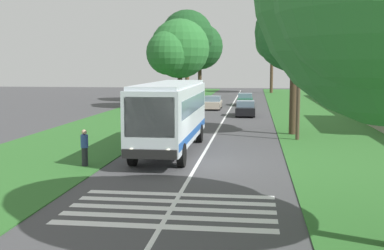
# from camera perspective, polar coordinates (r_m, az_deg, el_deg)

# --- Properties ---
(ground) EXTENTS (160.00, 160.00, 0.00)m
(ground) POSITION_cam_1_polar(r_m,az_deg,el_deg) (23.25, 0.62, -4.59)
(ground) COLOR #424244
(grass_verge_left) EXTENTS (120.00, 8.00, 0.04)m
(grass_verge_left) POSITION_cam_1_polar(r_m,az_deg,el_deg) (39.43, -8.71, 0.11)
(grass_verge_left) COLOR #2D6628
(grass_verge_left) RESTS_ON ground
(grass_verge_right) EXTENTS (120.00, 8.00, 0.04)m
(grass_verge_right) POSITION_cam_1_polar(r_m,az_deg,el_deg) (38.31, 15.59, -0.26)
(grass_verge_right) COLOR #2D6628
(grass_verge_right) RESTS_ON ground
(centre_line) EXTENTS (110.00, 0.16, 0.01)m
(centre_line) POSITION_cam_1_polar(r_m,az_deg,el_deg) (38.01, 3.27, -0.10)
(centre_line) COLOR silver
(centre_line) RESTS_ON ground
(coach_bus) EXTENTS (11.16, 2.62, 3.73)m
(coach_bus) POSITION_cam_1_polar(r_m,az_deg,el_deg) (26.38, -2.43, 1.49)
(coach_bus) COLOR silver
(coach_bus) RESTS_ON ground
(zebra_crossing) EXTENTS (4.05, 6.80, 0.01)m
(zebra_crossing) POSITION_cam_1_polar(r_m,az_deg,el_deg) (16.23, -2.43, -9.69)
(zebra_crossing) COLOR silver
(zebra_crossing) RESTS_ON ground
(trailing_car_0) EXTENTS (4.30, 1.78, 1.43)m
(trailing_car_0) POSITION_cam_1_polar(r_m,az_deg,el_deg) (45.70, 6.24, 1.89)
(trailing_car_0) COLOR black
(trailing_car_0) RESTS_ON ground
(trailing_car_1) EXTENTS (4.30, 1.78, 1.43)m
(trailing_car_1) POSITION_cam_1_polar(r_m,az_deg,el_deg) (52.49, 2.42, 2.57)
(trailing_car_1) COLOR #B7A893
(trailing_car_1) RESTS_ON ground
(trailing_car_2) EXTENTS (4.30, 1.78, 1.43)m
(trailing_car_2) POSITION_cam_1_polar(r_m,az_deg,el_deg) (58.08, 6.20, 2.95)
(trailing_car_2) COLOR #145933
(trailing_car_2) RESTS_ON ground
(roadside_tree_left_0) EXTENTS (7.76, 6.63, 11.65)m
(roadside_tree_left_0) POSITION_cam_1_polar(r_m,az_deg,el_deg) (63.29, -0.77, 10.13)
(roadside_tree_left_0) COLOR brown
(roadside_tree_left_0) RESTS_ON grass_verge_left
(roadside_tree_left_1) EXTENTS (8.72, 7.08, 10.95)m
(roadside_tree_left_1) POSITION_cam_1_polar(r_m,az_deg,el_deg) (75.00, 0.73, 8.94)
(roadside_tree_left_1) COLOR #3D2D1E
(roadside_tree_left_1) RESTS_ON grass_verge_left
(roadside_tree_left_2) EXTENTS (8.07, 6.58, 9.68)m
(roadside_tree_left_2) POSITION_cam_1_polar(r_m,az_deg,el_deg) (54.08, -1.67, 8.65)
(roadside_tree_left_2) COLOR #3D2D1E
(roadside_tree_left_2) RESTS_ON grass_verge_left
(roadside_tree_right_0) EXTENTS (6.69, 5.58, 11.17)m
(roadside_tree_right_0) POSITION_cam_1_polar(r_m,az_deg,el_deg) (84.80, 9.20, 9.26)
(roadside_tree_right_0) COLOR #4C3826
(roadside_tree_right_0) RESTS_ON grass_verge_right
(roadside_tree_right_1) EXTENTS (6.46, 5.23, 9.42)m
(roadside_tree_right_1) POSITION_cam_1_polar(r_m,az_deg,el_deg) (33.76, 11.59, 10.22)
(roadside_tree_right_1) COLOR #3D2D1E
(roadside_tree_right_1) RESTS_ON grass_verge_right
(utility_pole) EXTENTS (0.24, 1.40, 7.07)m
(utility_pole) POSITION_cam_1_polar(r_m,az_deg,el_deg) (31.07, 12.28, 5.06)
(utility_pole) COLOR #473828
(utility_pole) RESTS_ON grass_verge_right
(roadside_wall) EXTENTS (70.00, 0.40, 1.26)m
(roadside_wall) POSITION_cam_1_polar(r_m,az_deg,el_deg) (43.74, 19.10, 1.33)
(roadside_wall) COLOR #9E937F
(roadside_wall) RESTS_ON grass_verge_right
(pedestrian) EXTENTS (0.34, 0.34, 1.69)m
(pedestrian) POSITION_cam_1_polar(r_m,az_deg,el_deg) (23.11, -12.37, -2.54)
(pedestrian) COLOR #26262D
(pedestrian) RESTS_ON grass_verge_left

